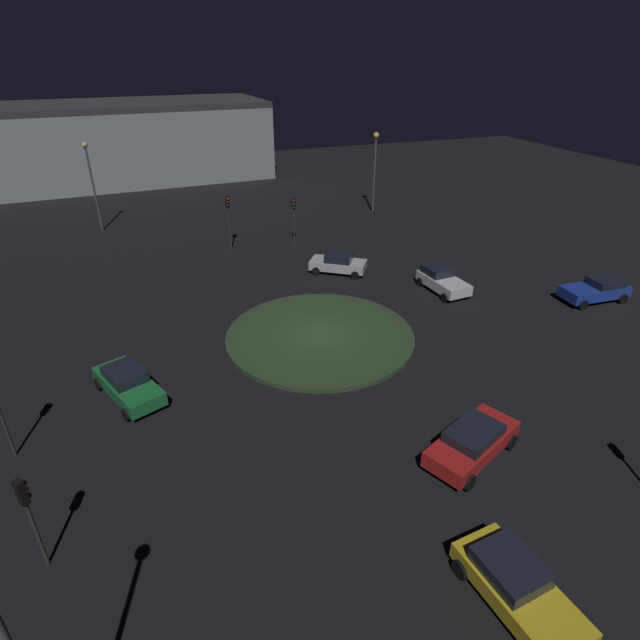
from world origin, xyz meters
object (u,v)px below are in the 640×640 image
Objects in this scene: car_green at (128,383)px; traffic_light_north at (228,212)px; car_blue at (596,289)px; car_red at (473,442)px; car_yellow at (517,586)px; streetlamp_northwest at (91,176)px; store_building at (131,141)px; traffic_light_north_near at (294,212)px; streetlamp_northeast at (375,159)px; car_white at (442,280)px; traffic_light_southwest at (28,506)px; car_silver at (338,263)px.

traffic_light_north reaches higher than car_green.
traffic_light_north is at bearing -38.14° from car_blue.
car_red is 1.13× the size of car_yellow.
traffic_light_north is (-1.83, 33.88, 2.41)m from car_yellow.
streetlamp_northwest is at bearing -137.15° from traffic_light_north.
store_building is at bearing -174.54° from traffic_light_north.
traffic_light_north_near is 18.68m from streetlamp_northwest.
traffic_light_north_near is at bearing 107.30° from store_building.
car_blue is 1.11× the size of traffic_light_north_near.
car_red is 1.07× the size of car_blue.
traffic_light_north_near is at bearing 70.47° from traffic_light_north.
car_green is 1.08× the size of traffic_light_north.
car_white is at bearing -101.33° from streetlamp_northeast.
car_blue is 1.11× the size of car_white.
streetlamp_northeast is at bearing 135.45° from traffic_light_north_near.
car_white is 47.48m from store_building.
traffic_light_southwest is 43.29m from streetlamp_northeast.
car_silver is 7.21m from traffic_light_north_near.
traffic_light_north_near is at bearing -33.16° from streetlamp_northwest.
traffic_light_north_near is at bearing 18.67° from traffic_light_southwest.
car_white is at bearing 41.72° from traffic_light_north_near.
streetlamp_northwest is at bearing -19.31° from car_green.
store_building is (-6.27, 30.18, 1.46)m from traffic_light_north.
traffic_light_north reaches higher than traffic_light_southwest.
car_yellow is 44.69m from streetlamp_northwest.
car_red is 0.63× the size of streetlamp_northeast.
car_silver is at bearing -124.44° from streetlamp_northeast.
traffic_light_southwest reaches higher than car_white.
car_yellow is 34.01m from traffic_light_north.
car_green is 21.61m from car_white.
car_blue is at bearing -78.39° from streetlamp_northeast.
streetlamp_northeast is (10.70, 6.97, 2.38)m from traffic_light_north_near.
car_red is 19.20m from car_blue.
car_green is at bearing -80.17° from car_white.
car_green is 1.17× the size of car_white.
streetlamp_northeast is (-4.96, 24.14, 4.50)m from car_blue.
car_yellow is 0.55× the size of streetlamp_northwest.
car_silver is 17.25m from streetlamp_northeast.
streetlamp_northeast is (9.41, 13.72, 4.54)m from car_silver.
traffic_light_north is at bearing -47.50° from car_green.
car_white reaches higher than car_silver.
car_white is (7.78, 14.65, -0.01)m from car_red.
car_blue is 25.05m from streetlamp_northeast.
store_building is at bearing -25.34° from car_green.
car_silver is 0.56× the size of streetlamp_northeast.
car_blue is at bearing 123.49° from car_yellow.
traffic_light_north_near reaches higher than traffic_light_southwest.
traffic_light_north_near is (5.23, -1.23, -0.22)m from traffic_light_north.
car_yellow is 15.10m from traffic_light_southwest.
car_yellow is (-2.48, -5.79, -0.06)m from car_red.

